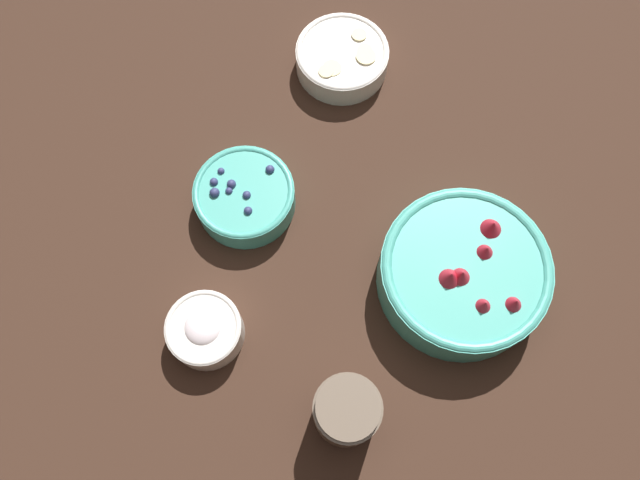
% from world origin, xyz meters
% --- Properties ---
extents(ground_plane, '(4.00, 4.00, 0.00)m').
position_xyz_m(ground_plane, '(0.00, 0.00, 0.00)').
color(ground_plane, '#382319').
extents(bowl_strawberries, '(0.24, 0.24, 0.09)m').
position_xyz_m(bowl_strawberries, '(0.00, -0.19, 0.04)').
color(bowl_strawberries, '#47AD9E').
rests_on(bowl_strawberries, ground_plane).
extents(bowl_blueberries, '(0.15, 0.15, 0.06)m').
position_xyz_m(bowl_blueberries, '(-0.07, 0.14, 0.03)').
color(bowl_blueberries, '#47AD9E').
rests_on(bowl_blueberries, ground_plane).
extents(bowl_bananas, '(0.15, 0.15, 0.05)m').
position_xyz_m(bowl_bananas, '(0.22, 0.15, 0.03)').
color(bowl_bananas, white).
rests_on(bowl_bananas, ground_plane).
extents(bowl_cream, '(0.11, 0.11, 0.06)m').
position_xyz_m(bowl_cream, '(-0.27, 0.07, 0.03)').
color(bowl_cream, silver).
rests_on(bowl_cream, ground_plane).
extents(jar_chocolate, '(0.09, 0.09, 0.11)m').
position_xyz_m(jar_chocolate, '(-0.25, -0.16, 0.05)').
color(jar_chocolate, brown).
rests_on(jar_chocolate, ground_plane).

